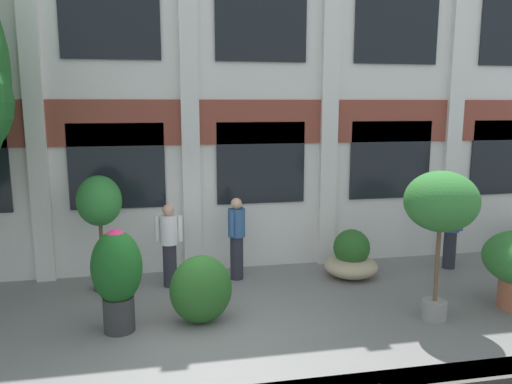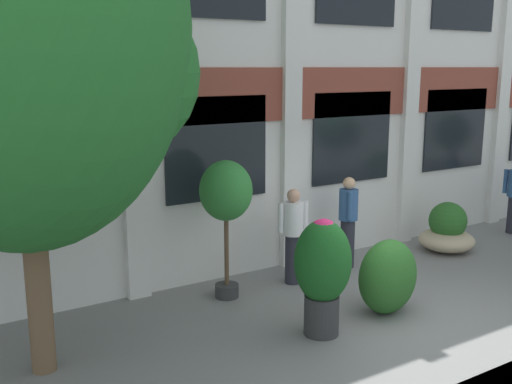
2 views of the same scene
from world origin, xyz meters
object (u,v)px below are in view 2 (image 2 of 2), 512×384
(potted_plant_stone_basin, at_px, (323,267))
(resident_by_doorway, at_px, (348,219))
(broadleaf_tree, at_px, (18,35))
(resident_near_plants, at_px, (293,233))
(topiary_hedge, at_px, (388,277))
(potted_plant_tall_urn, at_px, (226,196))
(potted_plant_wide_bowl, at_px, (447,231))

(potted_plant_stone_basin, bearing_deg, resident_by_doorway, 42.46)
(broadleaf_tree, relative_size, resident_near_plants, 4.01)
(resident_near_plants, xyz_separation_m, topiary_hedge, (0.45, -1.75, -0.31))
(potted_plant_tall_urn, distance_m, topiary_hedge, 2.69)
(broadleaf_tree, bearing_deg, potted_plant_stone_basin, -16.20)
(potted_plant_stone_basin, xyz_separation_m, topiary_hedge, (1.27, 0.06, -0.40))
(resident_by_doorway, bearing_deg, topiary_hedge, -80.93)
(potted_plant_wide_bowl, xyz_separation_m, resident_near_plants, (-3.62, 0.16, 0.47))
(potted_plant_tall_urn, bearing_deg, topiary_hedge, -46.59)
(resident_near_plants, relative_size, topiary_hedge, 1.45)
(resident_by_doorway, xyz_separation_m, resident_near_plants, (-1.32, -0.15, -0.02))
(potted_plant_wide_bowl, bearing_deg, potted_plant_stone_basin, -159.67)
(potted_plant_tall_urn, height_order, potted_plant_stone_basin, potted_plant_tall_urn)
(broadleaf_tree, height_order, potted_plant_tall_urn, broadleaf_tree)
(broadleaf_tree, xyz_separation_m, resident_by_doorway, (5.56, 0.97, -3.00))
(potted_plant_wide_bowl, relative_size, resident_near_plants, 0.67)
(broadleaf_tree, relative_size, potted_plant_tall_urn, 2.96)
(potted_plant_tall_urn, bearing_deg, broadleaf_tree, -164.08)
(resident_near_plants, bearing_deg, resident_by_doorway, 109.60)
(broadleaf_tree, bearing_deg, resident_near_plants, 10.85)
(resident_by_doorway, distance_m, topiary_hedge, 2.12)
(potted_plant_tall_urn, height_order, topiary_hedge, potted_plant_tall_urn)
(potted_plant_stone_basin, distance_m, resident_by_doorway, 2.91)
(potted_plant_tall_urn, xyz_separation_m, potted_plant_stone_basin, (0.42, -1.85, -0.68))
(topiary_hedge, bearing_deg, resident_near_plants, 104.47)
(resident_near_plants, bearing_deg, broadleaf_tree, -66.22)
(resident_near_plants, height_order, topiary_hedge, resident_near_plants)
(resident_by_doorway, bearing_deg, potted_plant_wide_bowl, 25.85)
(potted_plant_wide_bowl, xyz_separation_m, potted_plant_stone_basin, (-4.44, -1.65, 0.57))
(potted_plant_stone_basin, xyz_separation_m, resident_near_plants, (0.82, 1.81, -0.09))
(potted_plant_tall_urn, distance_m, potted_plant_stone_basin, 2.02)
(resident_by_doorway, bearing_deg, broadleaf_tree, -136.45)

